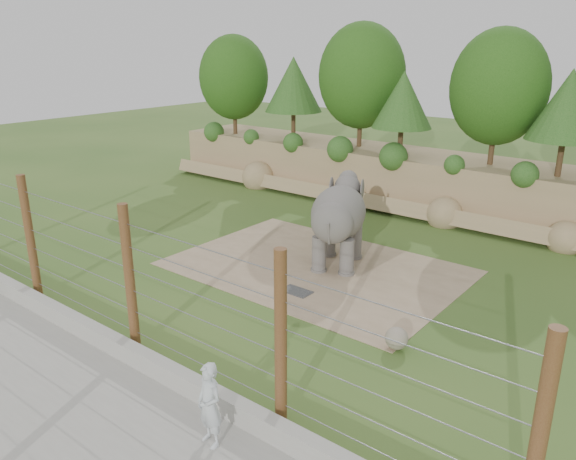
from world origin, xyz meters
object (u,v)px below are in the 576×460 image
Objects in this scene: stone_ball at (397,338)px; barrier_fence at (130,279)px; elephant at (338,225)px; zookeeper at (210,405)px.

barrier_fence reaches higher than stone_ball.
stone_ball is (4.55, -3.98, -1.20)m from elephant.
elephant is at bearing 83.68° from barrier_fence.
elephant is 6.16m from stone_ball.
barrier_fence reaches higher than elephant.
elephant is 10.21m from zookeeper.
stone_ball is at bearing 37.94° from barrier_fence.
zookeeper reaches higher than stone_ball.
barrier_fence is 4.64m from zookeeper.
stone_ball is 0.34× the size of zookeeper.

